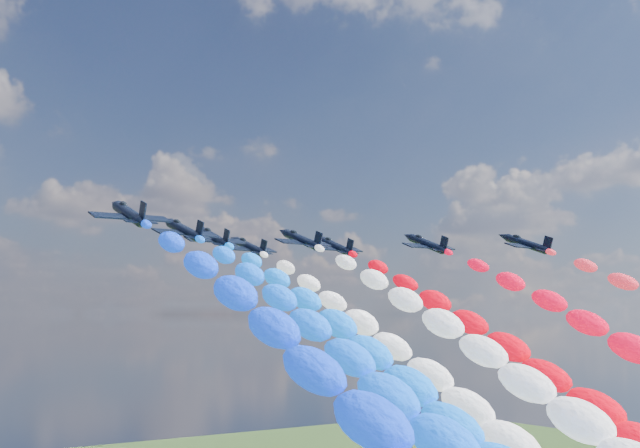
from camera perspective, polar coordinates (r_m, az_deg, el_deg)
jet_0 at (r=101.96m, az=-12.76°, el=0.68°), size 9.82×13.08×6.56m
jet_1 at (r=120.22m, az=-9.17°, el=-0.40°), size 10.00×13.21×6.56m
trail_1 at (r=79.28m, az=6.63°, el=-14.68°), size 5.88×93.85×49.87m
jet_2 at (r=131.34m, az=-7.20°, el=-0.91°), size 9.76×13.04×6.56m
trail_2 at (r=91.08m, az=7.50°, el=-13.55°), size 5.88×93.85×49.87m
jet_3 at (r=134.25m, az=-1.27°, el=-1.07°), size 9.90×13.14×6.56m
trail_3 at (r=97.50m, az=15.28°, el=-12.89°), size 5.88×93.85×49.87m
jet_4 at (r=148.26m, az=-4.80°, el=-1.53°), size 10.03×13.23×6.56m
trail_4 at (r=108.84m, az=8.45°, el=-12.31°), size 5.88×93.85×49.87m
jet_5 at (r=146.74m, az=1.03°, el=-1.50°), size 9.64×12.96×6.56m
trail_5 at (r=111.01m, az=16.40°, el=-12.01°), size 5.88×93.85×49.87m
jet_6 at (r=143.12m, az=7.21°, el=-1.34°), size 9.90×13.14×6.56m
jet_7 at (r=146.25m, az=13.76°, el=-1.31°), size 9.60×12.93×6.56m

